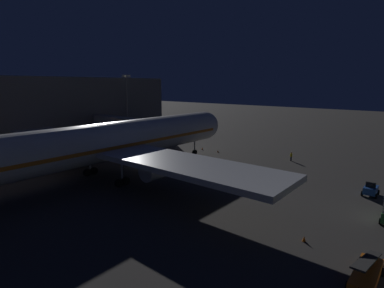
% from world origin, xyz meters
% --- Properties ---
extents(ground_plane, '(320.00, 320.00, 0.00)m').
position_xyz_m(ground_plane, '(0.00, 0.00, 0.00)').
color(ground_plane, '#383533').
extents(airliner_at_gate, '(58.42, 60.47, 18.59)m').
position_xyz_m(airliner_at_gate, '(0.00, 10.89, 5.91)').
color(airliner_at_gate, silver).
rests_on(airliner_at_gate, ground_plane).
extents(jet_bridge, '(24.42, 3.40, 7.57)m').
position_xyz_m(jet_bridge, '(12.96, -6.74, 6.03)').
color(jet_bridge, '#9E9E99').
rests_on(jet_bridge, ground_plane).
extents(terminal_wall, '(6.00, 80.00, 16.54)m').
position_xyz_m(terminal_wall, '(31.00, 9.68, 8.27)').
color(terminal_wall, '#4C4F54').
rests_on(terminal_wall, ground_plane).
extents(apron_floodlight_mast, '(2.90, 0.50, 17.25)m').
position_xyz_m(apron_floodlight_mast, '(25.50, -15.02, 10.06)').
color(apron_floodlight_mast, '#59595E').
rests_on(apron_floodlight_mast, ground_plane).
extents(belt_loader, '(1.96, 8.70, 3.40)m').
position_xyz_m(belt_loader, '(-36.49, 12.17, 0.85)').
color(belt_loader, orange).
rests_on(belt_loader, ground_plane).
extents(baggage_tug_spare, '(1.86, 2.60, 1.95)m').
position_xyz_m(baggage_tug_spare, '(-33.28, -9.01, 0.78)').
color(baggage_tug_spare, '#234C9E').
rests_on(baggage_tug_spare, ground_plane).
extents(ground_crew_marshaller_fwd, '(0.40, 0.40, 1.77)m').
position_xyz_m(ground_crew_marshaller_fwd, '(-17.65, -20.60, 0.97)').
color(ground_crew_marshaller_fwd, black).
rests_on(ground_crew_marshaller_fwd, ground_plane).
extents(traffic_cone_nose_port, '(0.36, 0.36, 0.55)m').
position_xyz_m(traffic_cone_nose_port, '(-2.20, -17.68, 0.28)').
color(traffic_cone_nose_port, orange).
rests_on(traffic_cone_nose_port, ground_plane).
extents(traffic_cone_nose_starboard, '(0.36, 0.36, 0.55)m').
position_xyz_m(traffic_cone_nose_starboard, '(2.20, -17.68, 0.28)').
color(traffic_cone_nose_starboard, orange).
rests_on(traffic_cone_nose_starboard, ground_plane).
extents(traffic_cone_wingtip_svc_side, '(0.36, 0.36, 0.55)m').
position_xyz_m(traffic_cone_wingtip_svc_side, '(-30.71, 8.97, 0.28)').
color(traffic_cone_wingtip_svc_side, orange).
rests_on(traffic_cone_wingtip_svc_side, ground_plane).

